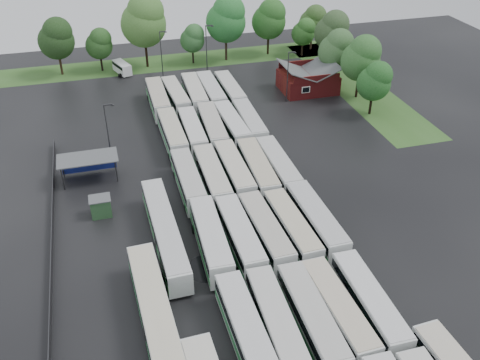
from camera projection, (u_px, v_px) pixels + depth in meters
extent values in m
plane|color=black|center=(251.00, 254.00, 61.93)|extent=(160.00, 160.00, 0.00)
cube|color=maroon|center=(308.00, 82.00, 101.12)|extent=(10.00, 8.00, 3.40)
cube|color=#4C4F51|center=(296.00, 70.00, 99.14)|extent=(5.07, 8.60, 2.19)
cube|color=#4C4F51|center=(321.00, 67.00, 100.28)|extent=(5.07, 8.60, 2.19)
cube|color=maroon|center=(317.00, 79.00, 96.69)|extent=(9.00, 0.20, 1.20)
cube|color=silver|center=(306.00, 90.00, 97.22)|extent=(1.60, 0.12, 1.20)
cylinder|color=#2D2D30|center=(63.00, 179.00, 72.46)|extent=(0.16, 0.16, 3.40)
cylinder|color=#2D2D30|center=(116.00, 171.00, 74.10)|extent=(0.16, 0.16, 3.40)
cylinder|color=#2D2D30|center=(62.00, 167.00, 75.05)|extent=(0.16, 0.16, 3.40)
cylinder|color=#2D2D30|center=(114.00, 160.00, 76.69)|extent=(0.16, 0.16, 3.40)
cube|color=#4C4F51|center=(87.00, 158.00, 73.60)|extent=(8.20, 4.20, 0.15)
cube|color=navy|center=(89.00, 163.00, 76.17)|extent=(7.60, 0.08, 2.60)
cube|color=#274E29|center=(101.00, 207.00, 67.76)|extent=(2.50, 2.00, 2.50)
cube|color=#4C4F51|center=(99.00, 198.00, 67.05)|extent=(2.70, 2.20, 0.12)
cube|color=#325B22|center=(174.00, 62.00, 114.83)|extent=(80.00, 10.00, 0.01)
cube|color=#325B22|center=(355.00, 85.00, 104.31)|extent=(10.00, 50.00, 0.01)
cube|color=#2D2D30|center=(52.00, 241.00, 63.02)|extent=(0.10, 50.00, 1.20)
cube|color=silver|center=(245.00, 329.00, 50.07)|extent=(2.85, 12.81, 2.93)
cube|color=black|center=(245.00, 325.00, 49.75)|extent=(2.91, 12.30, 0.94)
cube|color=#25843E|center=(245.00, 334.00, 50.42)|extent=(2.90, 12.56, 0.64)
cube|color=#BDBDBD|center=(245.00, 318.00, 49.25)|extent=(2.74, 12.43, 0.13)
cylinder|color=black|center=(234.00, 309.00, 54.17)|extent=(2.71, 1.02, 1.02)
cube|color=silver|center=(276.00, 322.00, 50.78)|extent=(3.02, 12.74, 2.90)
cube|color=black|center=(276.00, 318.00, 50.47)|extent=(3.07, 12.23, 0.93)
cube|color=#1F7636|center=(276.00, 327.00, 51.13)|extent=(3.06, 12.48, 0.64)
cube|color=#B8B6B1|center=(276.00, 311.00, 49.97)|extent=(2.90, 12.35, 0.13)
cylinder|color=black|center=(262.00, 303.00, 54.85)|extent=(2.69, 1.01, 1.01)
cube|color=silver|center=(311.00, 318.00, 51.12)|extent=(2.85, 12.98, 2.97)
cube|color=black|center=(312.00, 314.00, 50.80)|extent=(2.91, 12.46, 0.95)
cube|color=#207331|center=(311.00, 323.00, 51.48)|extent=(2.90, 12.72, 0.65)
cube|color=#AEACA6|center=(313.00, 307.00, 50.29)|extent=(2.74, 12.59, 0.13)
cylinder|color=black|center=(295.00, 299.00, 55.28)|extent=(2.75, 1.04, 1.04)
cube|color=silver|center=(338.00, 311.00, 51.97)|extent=(3.02, 12.75, 2.90)
cube|color=black|center=(338.00, 307.00, 51.65)|extent=(3.07, 12.25, 0.93)
cube|color=#1F7336|center=(337.00, 316.00, 52.31)|extent=(3.07, 12.50, 0.64)
cube|color=#BEB199|center=(339.00, 300.00, 51.15)|extent=(2.91, 12.37, 0.13)
cylinder|color=black|center=(354.00, 354.00, 49.47)|extent=(2.69, 1.01, 1.01)
cylinder|color=black|center=(320.00, 293.00, 56.03)|extent=(2.69, 1.01, 1.01)
cube|color=silver|center=(369.00, 303.00, 52.81)|extent=(2.82, 12.80, 2.93)
cube|color=black|center=(370.00, 299.00, 52.49)|extent=(2.88, 12.29, 0.94)
cube|color=#2D8542|center=(368.00, 308.00, 53.16)|extent=(2.87, 12.55, 0.64)
cube|color=silver|center=(371.00, 292.00, 51.99)|extent=(2.71, 12.42, 0.13)
cylinder|color=black|center=(387.00, 345.00, 50.29)|extent=(2.71, 1.02, 1.02)
cylinder|color=black|center=(349.00, 286.00, 56.91)|extent=(2.71, 1.02, 1.02)
cube|color=silver|center=(211.00, 239.00, 61.09)|extent=(3.22, 13.32, 3.03)
cube|color=black|center=(211.00, 235.00, 60.76)|extent=(3.27, 12.80, 0.97)
cube|color=#19762E|center=(211.00, 244.00, 61.45)|extent=(3.27, 13.06, 0.67)
cube|color=silver|center=(210.00, 228.00, 60.24)|extent=(3.10, 12.92, 0.13)
cylinder|color=black|center=(220.00, 274.00, 58.48)|extent=(2.81, 1.06, 1.06)
cylinder|color=black|center=(203.00, 228.00, 65.34)|extent=(2.81, 1.06, 1.06)
cube|color=silver|center=(240.00, 236.00, 61.65)|extent=(2.80, 12.97, 2.97)
cube|color=black|center=(240.00, 232.00, 61.33)|extent=(2.86, 12.45, 0.95)
cube|color=#1C7432|center=(240.00, 241.00, 62.01)|extent=(2.85, 12.71, 0.65)
cube|color=silver|center=(240.00, 226.00, 60.82)|extent=(2.69, 12.58, 0.13)
cylinder|color=black|center=(250.00, 269.00, 59.10)|extent=(2.75, 1.04, 1.04)
cylinder|color=black|center=(231.00, 225.00, 65.81)|extent=(2.75, 1.04, 1.04)
cube|color=silver|center=(266.00, 232.00, 62.37)|extent=(3.09, 12.91, 2.94)
cube|color=black|center=(266.00, 228.00, 62.06)|extent=(3.14, 12.40, 0.94)
cube|color=#197531|center=(265.00, 236.00, 62.72)|extent=(3.13, 12.65, 0.65)
cube|color=#ABA699|center=(266.00, 221.00, 61.55)|extent=(2.97, 12.52, 0.13)
cylinder|color=black|center=(277.00, 264.00, 59.85)|extent=(2.73, 1.03, 1.03)
cylinder|color=black|center=(255.00, 221.00, 66.49)|extent=(2.73, 1.03, 1.03)
cube|color=silver|center=(292.00, 228.00, 63.02)|extent=(3.05, 12.69, 2.89)
cube|color=black|center=(292.00, 224.00, 62.70)|extent=(3.09, 12.19, 0.92)
cube|color=#237235|center=(291.00, 232.00, 63.36)|extent=(3.09, 12.44, 0.64)
cube|color=#BCB396|center=(292.00, 218.00, 62.21)|extent=(2.93, 12.31, 0.13)
cylinder|color=black|center=(303.00, 259.00, 60.53)|extent=(2.68, 1.01, 1.01)
cylinder|color=black|center=(280.00, 218.00, 67.06)|extent=(2.68, 1.01, 1.01)
cube|color=silver|center=(316.00, 221.00, 64.01)|extent=(3.00, 13.32, 3.04)
cube|color=black|center=(316.00, 217.00, 63.68)|extent=(3.06, 12.79, 0.97)
cube|color=#15842D|center=(315.00, 225.00, 64.37)|extent=(3.06, 13.05, 0.67)
cube|color=#ADADAD|center=(317.00, 210.00, 63.15)|extent=(2.89, 12.92, 0.13)
cylinder|color=black|center=(329.00, 253.00, 61.39)|extent=(2.82, 1.06, 1.06)
cylinder|color=black|center=(302.00, 211.00, 68.26)|extent=(2.82, 1.06, 1.06)
cube|color=silver|center=(188.00, 181.00, 71.68)|extent=(2.71, 12.74, 2.92)
cube|color=black|center=(188.00, 177.00, 71.37)|extent=(2.77, 12.23, 0.93)
cube|color=#1A7A30|center=(189.00, 185.00, 72.03)|extent=(2.76, 12.48, 0.64)
cube|color=#ABA9A5|center=(188.00, 171.00, 70.86)|extent=(2.60, 12.35, 0.13)
cylinder|color=black|center=(195.00, 206.00, 69.18)|extent=(2.70, 1.02, 1.02)
cylinder|color=black|center=(183.00, 174.00, 75.77)|extent=(2.70, 1.02, 1.02)
cube|color=silver|center=(212.00, 177.00, 72.33)|extent=(2.90, 13.12, 3.00)
cube|color=black|center=(212.00, 173.00, 72.01)|extent=(2.95, 12.60, 0.96)
cube|color=#24813B|center=(212.00, 181.00, 72.69)|extent=(2.95, 12.86, 0.66)
cube|color=#B8B5A7|center=(212.00, 167.00, 71.49)|extent=(2.78, 12.73, 0.13)
cylinder|color=black|center=(220.00, 203.00, 69.75)|extent=(2.78, 1.05, 1.05)
cylinder|color=black|center=(206.00, 171.00, 76.53)|extent=(2.78, 1.05, 1.05)
cube|color=silver|center=(234.00, 171.00, 73.53)|extent=(2.77, 13.05, 2.99)
cube|color=black|center=(234.00, 168.00, 73.21)|extent=(2.83, 12.52, 0.96)
cube|color=#247F34|center=(234.00, 175.00, 73.89)|extent=(2.82, 12.79, 0.66)
cube|color=beige|center=(234.00, 162.00, 72.70)|extent=(2.66, 12.65, 0.13)
cylinder|color=black|center=(242.00, 197.00, 70.97)|extent=(2.77, 1.04, 1.04)
cylinder|color=black|center=(227.00, 166.00, 77.72)|extent=(2.77, 1.04, 1.04)
cube|color=silver|center=(257.00, 170.00, 73.79)|extent=(3.23, 13.36, 3.04)
cube|color=black|center=(258.00, 166.00, 73.46)|extent=(3.28, 12.83, 0.97)
cube|color=#16762A|center=(257.00, 174.00, 74.15)|extent=(3.27, 13.09, 0.67)
cube|color=#B7AC91|center=(258.00, 160.00, 72.94)|extent=(3.10, 12.96, 0.13)
cylinder|color=black|center=(267.00, 196.00, 71.18)|extent=(2.82, 1.06, 1.06)
cylinder|color=black|center=(249.00, 164.00, 78.05)|extent=(2.82, 1.06, 1.06)
cube|color=silver|center=(278.00, 167.00, 74.58)|extent=(2.74, 12.97, 2.97)
cube|color=black|center=(278.00, 163.00, 74.26)|extent=(2.80, 12.45, 0.95)
cube|color=#1A7A31|center=(278.00, 171.00, 74.94)|extent=(2.79, 12.71, 0.65)
cube|color=#B2B1AE|center=(278.00, 157.00, 73.75)|extent=(2.63, 12.58, 0.13)
cylinder|color=black|center=(288.00, 192.00, 72.03)|extent=(2.75, 1.04, 1.04)
cylinder|color=black|center=(268.00, 161.00, 78.74)|extent=(2.75, 1.04, 1.04)
cube|color=silver|center=(172.00, 134.00, 82.74)|extent=(2.82, 13.11, 3.00)
cube|color=black|center=(172.00, 131.00, 82.42)|extent=(2.88, 12.58, 0.96)
cube|color=#25803E|center=(173.00, 138.00, 83.10)|extent=(2.87, 12.85, 0.66)
cube|color=#B7B29C|center=(172.00, 125.00, 81.90)|extent=(2.71, 12.71, 0.13)
cylinder|color=black|center=(178.00, 156.00, 80.17)|extent=(2.78, 1.05, 1.05)
cylinder|color=black|center=(169.00, 131.00, 86.94)|extent=(2.78, 1.05, 1.05)
cube|color=silver|center=(193.00, 132.00, 83.51)|extent=(2.85, 12.62, 2.88)
cube|color=black|center=(192.00, 129.00, 83.20)|extent=(2.91, 12.12, 0.92)
cube|color=#237C3A|center=(193.00, 136.00, 83.85)|extent=(2.90, 12.37, 0.63)
cube|color=silver|center=(192.00, 123.00, 82.70)|extent=(2.74, 12.24, 0.13)
cylinder|color=black|center=(198.00, 152.00, 81.04)|extent=(2.67, 1.01, 1.01)
cylinder|color=black|center=(188.00, 129.00, 87.55)|extent=(2.67, 1.01, 1.01)
cube|color=silver|center=(212.00, 128.00, 84.40)|extent=(3.44, 13.43, 3.05)
cube|color=black|center=(212.00, 125.00, 84.07)|extent=(3.48, 12.90, 0.98)
cube|color=#107424|center=(212.00, 132.00, 84.76)|extent=(3.48, 13.17, 0.67)
cube|color=#ACA79D|center=(212.00, 119.00, 83.55)|extent=(3.31, 13.03, 0.13)
cylinder|color=black|center=(219.00, 149.00, 81.78)|extent=(2.83, 1.06, 1.06)
cylinder|color=black|center=(207.00, 125.00, 88.67)|extent=(2.83, 1.06, 1.06)
cube|color=silver|center=(232.00, 126.00, 85.26)|extent=(2.99, 12.94, 2.95)
cube|color=black|center=(232.00, 122.00, 84.94)|extent=(3.04, 12.43, 0.94)
cube|color=#247C35|center=(232.00, 129.00, 85.61)|extent=(3.03, 12.69, 0.65)
cube|color=silver|center=(232.00, 117.00, 84.43)|extent=(2.87, 12.55, 0.13)
cylinder|color=black|center=(239.00, 146.00, 82.72)|extent=(2.74, 1.03, 1.03)
cylinder|color=black|center=(225.00, 123.00, 89.40)|extent=(2.74, 1.03, 1.03)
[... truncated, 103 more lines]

